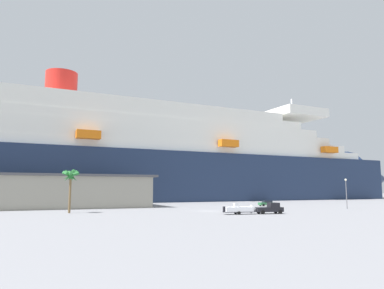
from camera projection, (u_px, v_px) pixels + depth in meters
ground_plane at (172, 205)px, 109.23m from camera, size 600.00×600.00×0.00m
cruise_ship at (151, 160)px, 147.42m from camera, size 279.90×62.40×54.53m
terminal_building at (15, 191)px, 93.97m from camera, size 72.21×32.13×8.71m
pickup_truck at (270, 209)px, 72.35m from camera, size 5.75×2.67×2.20m
small_boat_on_trailer at (242, 209)px, 70.90m from camera, size 7.92×2.34×2.15m
palm_tree at (71, 178)px, 75.09m from camera, size 3.57×3.64×9.03m
street_lamp at (346, 189)px, 90.73m from camera, size 0.56×0.56×7.54m
parked_car_green_wagon at (267, 203)px, 104.99m from camera, size 4.82×2.11×1.58m
parked_car_red_hatchback at (136, 205)px, 94.65m from camera, size 4.68×2.65×1.58m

